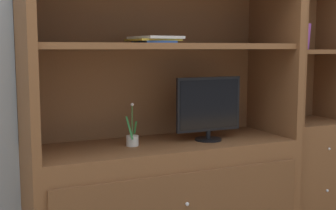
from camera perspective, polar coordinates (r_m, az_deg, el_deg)
name	(u,v)px	position (r m, az deg, el deg)	size (l,w,h in m)	color
painted_rear_wall	(144,23)	(3.19, -3.03, 10.33)	(6.00, 0.10, 2.80)	#9EA8B2
media_console	(164,159)	(2.96, -0.47, -6.86)	(1.74, 0.63, 1.66)	brown
tv_monitor	(209,107)	(2.97, 5.16, -0.27)	(0.46, 0.18, 0.42)	black
potted_plant	(132,139)	(2.83, -4.52, -4.32)	(0.08, 0.09, 0.27)	beige
magazine_stack	(154,40)	(2.83, -1.77, 8.24)	(0.29, 0.36, 0.04)	#2D519E
bookshelf_tall	(307,133)	(3.58, 17.09, -3.37)	(0.51, 0.46, 1.83)	brown
upright_book_row	(296,34)	(3.43, 15.87, 8.67)	(0.11, 0.17, 0.27)	red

